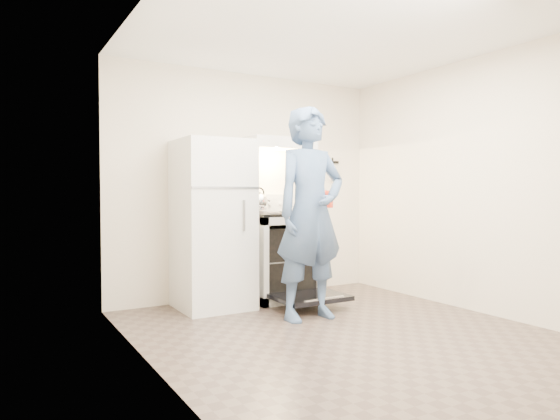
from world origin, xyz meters
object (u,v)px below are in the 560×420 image
object	(u,v)px
refrigerator	(213,224)
stove_body	(280,257)
tea_kettle	(259,200)
person	(310,213)
dutch_oven	(318,201)

from	to	relation	value
refrigerator	stove_body	size ratio (longest dim) A/B	1.85
tea_kettle	person	distance (m)	1.06
refrigerator	person	xyz separation A→B (m)	(0.61, -0.87, 0.13)
person	dutch_oven	xyz separation A→B (m)	(0.35, 0.39, 0.11)
person	tea_kettle	bearing A→B (deg)	87.68
stove_body	person	size ratio (longest dim) A/B	0.47
dutch_oven	tea_kettle	bearing A→B (deg)	116.71
tea_kettle	refrigerator	bearing A→B (deg)	-164.13
stove_body	person	xyz separation A→B (m)	(-0.20, -0.90, 0.52)
tea_kettle	dutch_oven	bearing A→B (deg)	-63.29
tea_kettle	dutch_oven	size ratio (longest dim) A/B	0.75
refrigerator	tea_kettle	distance (m)	0.70
dutch_oven	refrigerator	bearing A→B (deg)	153.36
stove_body	person	bearing A→B (deg)	-102.49
refrigerator	tea_kettle	xyz separation A→B (m)	(0.63, 0.18, 0.24)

